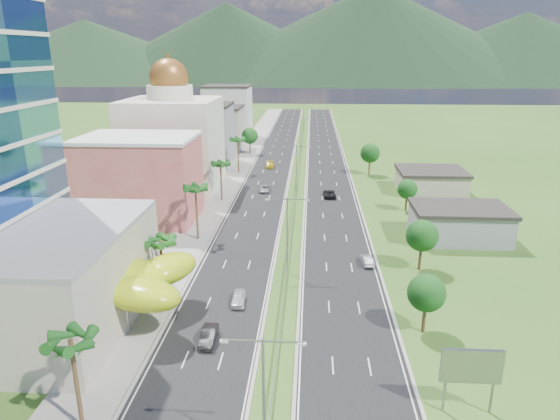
# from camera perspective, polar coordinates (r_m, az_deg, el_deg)

# --- Properties ---
(ground) EXTENTS (500.00, 500.00, 0.00)m
(ground) POSITION_cam_1_polar(r_m,az_deg,el_deg) (62.76, 0.35, -10.87)
(ground) COLOR #2D5119
(ground) RESTS_ON ground
(road_left) EXTENTS (11.00, 260.00, 0.04)m
(road_left) POSITION_cam_1_polar(r_m,az_deg,el_deg) (148.49, -0.58, 6.02)
(road_left) COLOR black
(road_left) RESTS_ON ground
(road_right) EXTENTS (11.00, 260.00, 0.04)m
(road_right) POSITION_cam_1_polar(r_m,az_deg,el_deg) (148.18, 5.24, 5.92)
(road_right) COLOR black
(road_right) RESTS_ON ground
(sidewalk_left) EXTENTS (7.00, 260.00, 0.12)m
(sidewalk_left) POSITION_cam_1_polar(r_m,az_deg,el_deg) (149.46, -4.24, 6.06)
(sidewalk_left) COLOR gray
(sidewalk_left) RESTS_ON ground
(median_guardrail) EXTENTS (0.10, 216.06, 0.76)m
(median_guardrail) POSITION_cam_1_polar(r_m,az_deg,el_deg) (130.43, 2.14, 4.64)
(median_guardrail) COLOR gray
(median_guardrail) RESTS_ON ground
(streetlight_median_a) EXTENTS (6.04, 0.25, 11.00)m
(streetlight_median_a) POSITION_cam_1_polar(r_m,az_deg,el_deg) (38.11, -1.90, -19.91)
(streetlight_median_a) COLOR gray
(streetlight_median_a) RESTS_ON ground
(streetlight_median_b) EXTENTS (6.04, 0.25, 11.00)m
(streetlight_median_b) POSITION_cam_1_polar(r_m,az_deg,el_deg) (69.15, 0.83, -1.97)
(streetlight_median_b) COLOR gray
(streetlight_median_b) RESTS_ON ground
(streetlight_median_c) EXTENTS (6.04, 0.25, 11.00)m
(streetlight_median_c) POSITION_cam_1_polar(r_m,az_deg,el_deg) (107.64, 1.86, 5.19)
(streetlight_median_c) COLOR gray
(streetlight_median_c) RESTS_ON ground
(streetlight_median_d) EXTENTS (6.04, 0.25, 11.00)m
(streetlight_median_d) POSITION_cam_1_polar(r_m,az_deg,el_deg) (151.87, 2.40, 8.85)
(streetlight_median_d) COLOR gray
(streetlight_median_d) RESTS_ON ground
(streetlight_median_e) EXTENTS (6.04, 0.25, 11.00)m
(streetlight_median_e) POSITION_cam_1_polar(r_m,az_deg,el_deg) (196.46, 2.70, 10.85)
(streetlight_median_e) COLOR gray
(streetlight_median_e) RESTS_ON ground
(lime_canopy) EXTENTS (18.00, 15.00, 7.40)m
(lime_canopy) POSITION_cam_1_polar(r_m,az_deg,el_deg) (61.34, -19.03, -7.42)
(lime_canopy) COLOR #A5BA12
(lime_canopy) RESTS_ON ground
(pink_shophouse) EXTENTS (20.00, 15.00, 15.00)m
(pink_shophouse) POSITION_cam_1_polar(r_m,az_deg,el_deg) (95.13, -15.63, 3.33)
(pink_shophouse) COLOR #BB4C4E
(pink_shophouse) RESTS_ON ground
(domed_building) EXTENTS (20.00, 20.00, 28.70)m
(domed_building) POSITION_cam_1_polar(r_m,az_deg,el_deg) (115.86, -12.15, 8.02)
(domed_building) COLOR beige
(domed_building) RESTS_ON ground
(midrise_grey) EXTENTS (16.00, 15.00, 16.00)m
(midrise_grey) POSITION_cam_1_polar(r_m,az_deg,el_deg) (140.10, -8.96, 8.42)
(midrise_grey) COLOR gray
(midrise_grey) RESTS_ON ground
(midrise_beige) EXTENTS (16.00, 15.00, 13.00)m
(midrise_beige) POSITION_cam_1_polar(r_m,az_deg,el_deg) (161.62, -7.28, 9.17)
(midrise_beige) COLOR #A89C8B
(midrise_beige) RESTS_ON ground
(midrise_white) EXTENTS (16.00, 15.00, 18.00)m
(midrise_white) POSITION_cam_1_polar(r_m,az_deg,el_deg) (183.75, -5.98, 11.01)
(midrise_white) COLOR silver
(midrise_white) RESTS_ON ground
(billboard) EXTENTS (5.20, 0.35, 6.20)m
(billboard) POSITION_cam_1_polar(r_m,az_deg,el_deg) (47.12, 21.04, -16.52)
(billboard) COLOR gray
(billboard) RESTS_ON ground
(shed_near) EXTENTS (15.00, 10.00, 5.00)m
(shed_near) POSITION_cam_1_polar(r_m,az_deg,el_deg) (88.24, 19.80, -1.57)
(shed_near) COLOR gray
(shed_near) RESTS_ON ground
(shed_far) EXTENTS (14.00, 12.00, 4.40)m
(shed_far) POSITION_cam_1_polar(r_m,az_deg,el_deg) (116.66, 16.84, 3.12)
(shed_far) COLOR #A89C8B
(shed_far) RESTS_ON ground
(palm_tree_a) EXTENTS (3.60, 3.60, 9.10)m
(palm_tree_a) POSITION_cam_1_polar(r_m,az_deg,el_deg) (43.81, -22.79, -13.95)
(palm_tree_a) COLOR #47301C
(palm_tree_a) RESTS_ON ground
(palm_tree_b) EXTENTS (3.60, 3.60, 8.10)m
(palm_tree_b) POSITION_cam_1_polar(r_m,az_deg,el_deg) (64.23, -13.51, -3.76)
(palm_tree_b) COLOR #47301C
(palm_tree_b) RESTS_ON ground
(palm_tree_c) EXTENTS (3.60, 3.60, 9.60)m
(palm_tree_c) POSITION_cam_1_polar(r_m,az_deg,el_deg) (82.12, -9.63, 2.24)
(palm_tree_c) COLOR #47301C
(palm_tree_c) RESTS_ON ground
(palm_tree_d) EXTENTS (3.60, 3.60, 8.60)m
(palm_tree_d) POSITION_cam_1_polar(r_m,az_deg,el_deg) (104.21, -6.80, 5.10)
(palm_tree_d) COLOR #47301C
(palm_tree_d) RESTS_ON ground
(palm_tree_e) EXTENTS (3.60, 3.60, 9.40)m
(palm_tree_e) POSITION_cam_1_polar(r_m,az_deg,el_deg) (128.27, -4.85, 7.87)
(palm_tree_e) COLOR #47301C
(palm_tree_e) RESTS_ON ground
(leafy_tree_lfar) EXTENTS (4.90, 4.90, 8.05)m
(leafy_tree_lfar) POSITION_cam_1_polar(r_m,az_deg,el_deg) (153.16, -3.47, 8.46)
(leafy_tree_lfar) COLOR #47301C
(leafy_tree_lfar) RESTS_ON ground
(leafy_tree_ra) EXTENTS (4.20, 4.20, 6.90)m
(leafy_tree_ra) POSITION_cam_1_polar(r_m,az_deg,el_deg) (57.52, 16.39, -9.11)
(leafy_tree_ra) COLOR #47301C
(leafy_tree_ra) RESTS_ON ground
(leafy_tree_rb) EXTENTS (4.55, 4.55, 7.47)m
(leafy_tree_rb) POSITION_cam_1_polar(r_m,az_deg,el_deg) (73.25, 15.93, -2.84)
(leafy_tree_rb) COLOR #47301C
(leafy_tree_rb) RESTS_ON ground
(leafy_tree_rc) EXTENTS (3.85, 3.85, 6.33)m
(leafy_tree_rc) POSITION_cam_1_polar(r_m,az_deg,el_deg) (100.25, 14.35, 2.30)
(leafy_tree_rc) COLOR #47301C
(leafy_tree_rc) RESTS_ON ground
(leafy_tree_rd) EXTENTS (4.90, 4.90, 8.05)m
(leafy_tree_rd) POSITION_cam_1_polar(r_m,az_deg,el_deg) (128.29, 10.26, 6.41)
(leafy_tree_rd) COLOR #47301C
(leafy_tree_rd) RESTS_ON ground
(mountain_ridge) EXTENTS (860.00, 140.00, 90.00)m
(mountain_ridge) POSITION_cam_1_polar(r_m,az_deg,el_deg) (509.14, 10.30, 14.01)
(mountain_ridge) COLOR black
(mountain_ridge) RESTS_ON ground
(car_white_near_left) EXTENTS (1.84, 4.18, 1.40)m
(car_white_near_left) POSITION_cam_1_polar(r_m,az_deg,el_deg) (63.07, -4.77, -10.03)
(car_white_near_left) COLOR silver
(car_white_near_left) RESTS_ON road_left
(car_dark_left) EXTENTS (1.65, 4.52, 1.48)m
(car_dark_left) POSITION_cam_1_polar(r_m,az_deg,el_deg) (55.90, -8.17, -14.03)
(car_dark_left) COLOR black
(car_dark_left) RESTS_ON road_left
(car_silver_mid_left) EXTENTS (2.18, 4.73, 1.31)m
(car_silver_mid_left) POSITION_cam_1_polar(r_m,az_deg,el_deg) (111.67, -1.73, 2.45)
(car_silver_mid_left) COLOR #9E9FA5
(car_silver_mid_left) RESTS_ON road_left
(car_yellow_far_left) EXTENTS (2.28, 5.19, 1.48)m
(car_yellow_far_left) POSITION_cam_1_polar(r_m,az_deg,el_deg) (135.41, -1.14, 5.20)
(car_yellow_far_left) COLOR gold
(car_yellow_far_left) RESTS_ON road_left
(car_silver_right) EXTENTS (1.85, 4.20, 1.34)m
(car_silver_right) POSITION_cam_1_polar(r_m,az_deg,el_deg) (74.79, 9.89, -5.66)
(car_silver_right) COLOR #969A9D
(car_silver_right) RESTS_ON road_right
(car_dark_far_right) EXTENTS (2.74, 5.48, 1.49)m
(car_dark_far_right) POSITION_cam_1_polar(r_m,az_deg,el_deg) (108.07, 5.67, 1.90)
(car_dark_far_right) COLOR black
(car_dark_far_right) RESTS_ON road_right
(motorcycle) EXTENTS (0.73, 1.73, 1.07)m
(motorcycle) POSITION_cam_1_polar(r_m,az_deg,el_deg) (61.20, -11.67, -11.46)
(motorcycle) COLOR black
(motorcycle) RESTS_ON road_left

